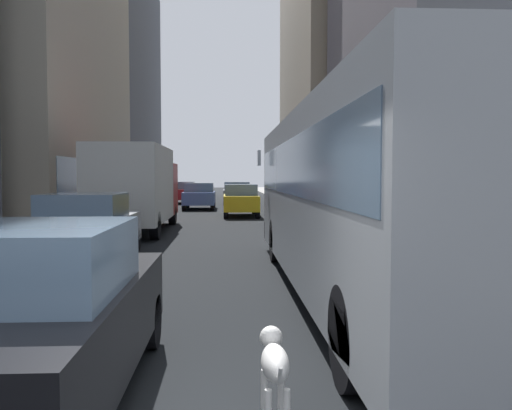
% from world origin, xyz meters
% --- Properties ---
extents(ground_plane, '(120.00, 120.00, 0.00)m').
position_xyz_m(ground_plane, '(0.00, 35.00, 0.00)').
color(ground_plane, black).
extents(sidewalk_left, '(2.40, 110.00, 0.15)m').
position_xyz_m(sidewalk_left, '(-5.70, 35.00, 0.07)').
color(sidewalk_left, '#9E9991').
rests_on(sidewalk_left, ground).
extents(sidewalk_right, '(2.40, 110.00, 0.15)m').
position_xyz_m(sidewalk_right, '(5.70, 35.00, 0.07)').
color(sidewalk_right, gray).
rests_on(sidewalk_right, ground).
extents(building_left_far, '(9.98, 22.83, 21.52)m').
position_xyz_m(building_left_far, '(-11.90, 46.57, 10.75)').
color(building_left_far, '#4C515B').
rests_on(building_left_far, ground).
extents(building_right_mid, '(9.56, 17.15, 20.42)m').
position_xyz_m(building_right_mid, '(11.90, 23.22, 10.20)').
color(building_right_mid, slate).
rests_on(building_right_mid, ground).
extents(building_right_far, '(11.43, 21.33, 30.26)m').
position_xyz_m(building_right_far, '(11.90, 43.45, 15.12)').
color(building_right_far, '#A0937F').
rests_on(building_right_far, ground).
extents(transit_bus, '(2.78, 11.53, 3.05)m').
position_xyz_m(transit_bus, '(2.80, 5.18, 1.78)').
color(transit_bus, '#999EA3').
rests_on(transit_bus, ground).
extents(car_yellow_taxi, '(1.73, 4.04, 1.62)m').
position_xyz_m(car_yellow_taxi, '(1.20, 23.36, 0.82)').
color(car_yellow_taxi, yellow).
rests_on(car_yellow_taxi, ground).
extents(car_blue_hatchback, '(1.89, 3.91, 1.62)m').
position_xyz_m(car_blue_hatchback, '(-1.20, 29.36, 0.82)').
color(car_blue_hatchback, '#4C6BB7').
rests_on(car_blue_hatchback, ground).
extents(car_grey_wagon, '(1.90, 4.71, 1.62)m').
position_xyz_m(car_grey_wagon, '(1.20, 34.76, 0.83)').
color(car_grey_wagon, slate).
rests_on(car_grey_wagon, ground).
extents(car_silver_sedan, '(1.86, 4.30, 1.62)m').
position_xyz_m(car_silver_sedan, '(-2.80, 8.87, 0.82)').
color(car_silver_sedan, '#B7BABF').
rests_on(car_silver_sedan, ground).
extents(car_red_coupe, '(1.84, 3.99, 1.62)m').
position_xyz_m(car_red_coupe, '(-2.80, 36.71, 0.82)').
color(car_red_coupe, red).
rests_on(car_red_coupe, ground).
extents(car_black_suv, '(1.78, 4.11, 1.62)m').
position_xyz_m(car_black_suv, '(-1.20, 0.71, 0.82)').
color(car_black_suv, black).
rests_on(car_black_suv, ground).
extents(box_truck, '(2.30, 7.50, 3.05)m').
position_xyz_m(box_truck, '(-2.80, 15.92, 1.67)').
color(box_truck, '#A51919').
rests_on(box_truck, ground).
extents(dalmatian_dog, '(0.22, 0.96, 0.72)m').
position_xyz_m(dalmatian_dog, '(0.87, 0.38, 0.51)').
color(dalmatian_dog, white).
rests_on(dalmatian_dog, ground).
extents(pedestrian_with_handbag, '(0.45, 0.34, 1.69)m').
position_xyz_m(pedestrian_with_handbag, '(5.14, 9.16, 1.01)').
color(pedestrian_with_handbag, '#1E1E2D').
rests_on(pedestrian_with_handbag, sidewalk_right).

